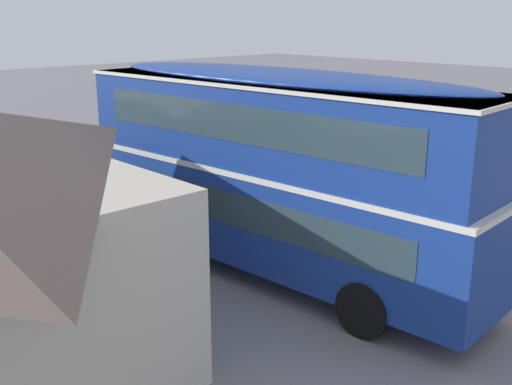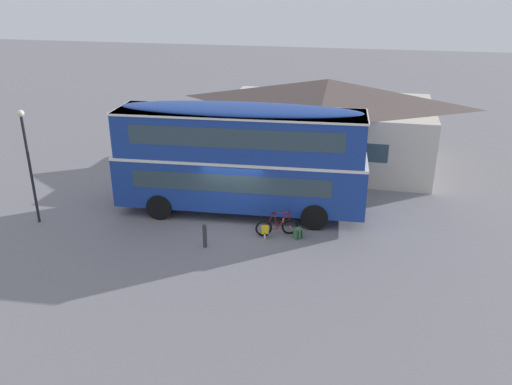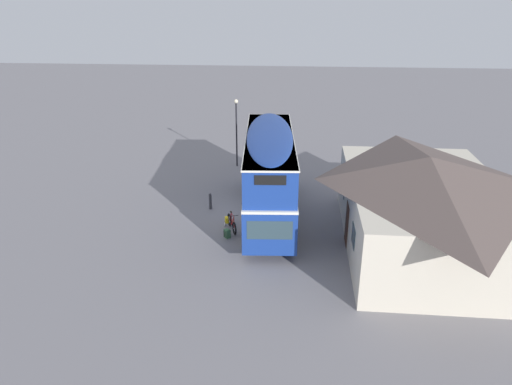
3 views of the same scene
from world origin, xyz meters
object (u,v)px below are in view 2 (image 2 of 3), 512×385
object	(u,v)px
touring_bicycle	(275,227)
kerb_bollard	(205,235)
double_decker_bus	(240,155)
water_bottle_clear_plastic	(265,236)
backpack_on_ground	(298,233)
street_lamp	(28,155)

from	to	relation	value
touring_bicycle	kerb_bollard	bearing A→B (deg)	-148.12
double_decker_bus	water_bottle_clear_plastic	distance (m)	3.72
backpack_on_ground	double_decker_bus	bearing A→B (deg)	145.13
double_decker_bus	touring_bicycle	xyz separation A→B (m)	(1.89, -1.87, -2.27)
touring_bicycle	backpack_on_ground	xyz separation A→B (m)	(0.92, -0.09, -0.12)
backpack_on_ground	street_lamp	size ratio (longest dim) A/B	0.10
touring_bicycle	water_bottle_clear_plastic	world-z (taller)	touring_bicycle
touring_bicycle	double_decker_bus	bearing A→B (deg)	135.30
street_lamp	kerb_bollard	xyz separation A→B (m)	(7.54, -0.64, -2.46)
backpack_on_ground	street_lamp	xyz separation A→B (m)	(-10.92, -0.81, 2.70)
double_decker_bus	backpack_on_ground	xyz separation A→B (m)	(2.81, -1.96, -2.39)
touring_bicycle	water_bottle_clear_plastic	size ratio (longest dim) A/B	6.52
double_decker_bus	backpack_on_ground	bearing A→B (deg)	-34.87
street_lamp	kerb_bollard	distance (m)	7.96
touring_bicycle	backpack_on_ground	size ratio (longest dim) A/B	3.33
street_lamp	touring_bicycle	bearing A→B (deg)	5.10
water_bottle_clear_plastic	backpack_on_ground	bearing A→B (deg)	13.21
double_decker_bus	backpack_on_ground	size ratio (longest dim) A/B	21.57
double_decker_bus	street_lamp	bearing A→B (deg)	-161.15
water_bottle_clear_plastic	kerb_bollard	size ratio (longest dim) A/B	0.26
double_decker_bus	kerb_bollard	xyz separation A→B (m)	(-0.57, -3.41, -2.15)
water_bottle_clear_plastic	kerb_bollard	xyz separation A→B (m)	(-2.10, -1.15, 0.38)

